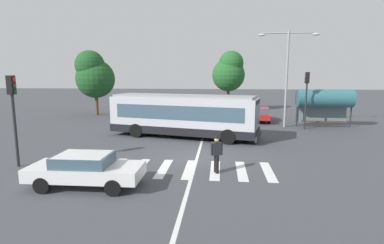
# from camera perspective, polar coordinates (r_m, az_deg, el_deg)

# --- Properties ---
(ground_plane) EXTENTS (160.00, 160.00, 0.00)m
(ground_plane) POSITION_cam_1_polar(r_m,az_deg,el_deg) (16.57, 0.36, -6.74)
(ground_plane) COLOR #424449
(city_transit_bus) EXTENTS (11.08, 5.04, 3.06)m
(city_transit_bus) POSITION_cam_1_polar(r_m,az_deg,el_deg) (21.60, -1.69, 1.25)
(city_transit_bus) COLOR black
(city_transit_bus) RESTS_ON ground_plane
(pedestrian_crossing_street) EXTENTS (0.55, 0.38, 1.72)m
(pedestrian_crossing_street) POSITION_cam_1_polar(r_m,az_deg,el_deg) (13.86, 4.69, -5.77)
(pedestrian_crossing_street) COLOR black
(pedestrian_crossing_street) RESTS_ON ground_plane
(foreground_sedan) EXTENTS (4.52, 1.91, 1.35)m
(foreground_sedan) POSITION_cam_1_polar(r_m,az_deg,el_deg) (12.92, -19.59, -8.30)
(foreground_sedan) COLOR black
(foreground_sedan) RESTS_ON ground_plane
(parked_car_blue) EXTENTS (2.02, 4.58, 1.35)m
(parked_car_blue) POSITION_cam_1_polar(r_m,az_deg,el_deg) (30.53, -7.99, 1.88)
(parked_car_blue) COLOR black
(parked_car_blue) RESTS_ON ground_plane
(parked_car_white) EXTENTS (2.20, 4.64, 1.35)m
(parked_car_white) POSITION_cam_1_polar(r_m,az_deg,el_deg) (29.64, -3.10, 1.75)
(parked_car_white) COLOR black
(parked_car_white) RESTS_ON ground_plane
(parked_car_charcoal) EXTENTS (2.23, 4.65, 1.35)m
(parked_car_charcoal) POSITION_cam_1_polar(r_m,az_deg,el_deg) (29.63, 2.29, 1.75)
(parked_car_charcoal) COLOR black
(parked_car_charcoal) RESTS_ON ground_plane
(parked_car_black) EXTENTS (2.06, 4.59, 1.35)m
(parked_car_black) POSITION_cam_1_polar(r_m,az_deg,el_deg) (29.16, 7.12, 1.57)
(parked_car_black) COLOR black
(parked_car_black) RESTS_ON ground_plane
(parked_car_red) EXTENTS (2.30, 4.67, 1.35)m
(parked_car_red) POSITION_cam_1_polar(r_m,az_deg,el_deg) (29.87, 12.77, 1.59)
(parked_car_red) COLOR black
(parked_car_red) RESTS_ON ground_plane
(traffic_light_near_corner) EXTENTS (0.33, 0.32, 4.46)m
(traffic_light_near_corner) POSITION_cam_1_polar(r_m,az_deg,el_deg) (16.74, -30.87, 2.62)
(traffic_light_near_corner) COLOR #28282B
(traffic_light_near_corner) RESTS_ON ground_plane
(traffic_light_far_corner) EXTENTS (0.33, 0.32, 4.70)m
(traffic_light_far_corner) POSITION_cam_1_polar(r_m,az_deg,el_deg) (26.35, 20.93, 5.49)
(traffic_light_far_corner) COLOR #28282B
(traffic_light_far_corner) RESTS_ON ground_plane
(bus_stop_shelter) EXTENTS (4.62, 1.54, 3.25)m
(bus_stop_shelter) POSITION_cam_1_polar(r_m,az_deg,el_deg) (28.27, 23.91, 4.01)
(bus_stop_shelter) COLOR #28282B
(bus_stop_shelter) RESTS_ON ground_plane
(twin_arm_street_lamp) EXTENTS (5.00, 0.32, 8.05)m
(twin_arm_street_lamp) POSITION_cam_1_polar(r_m,az_deg,el_deg) (26.88, 17.63, 9.78)
(twin_arm_street_lamp) COLOR #939399
(twin_arm_street_lamp) RESTS_ON ground_plane
(background_tree_left) EXTENTS (4.24, 4.24, 7.12)m
(background_tree_left) POSITION_cam_1_polar(r_m,az_deg,el_deg) (35.12, -18.17, 8.51)
(background_tree_left) COLOR brown
(background_tree_left) RESTS_ON ground_plane
(background_tree_right) EXTENTS (4.01, 4.01, 7.37)m
(background_tree_right) POSITION_cam_1_polar(r_m,az_deg,el_deg) (37.47, 7.09, 9.48)
(background_tree_right) COLOR brown
(background_tree_right) RESTS_ON ground_plane
(crosswalk_painted_stripes) EXTENTS (7.89, 2.98, 0.01)m
(crosswalk_painted_stripes) POSITION_cam_1_polar(r_m,az_deg,el_deg) (14.56, -0.52, -8.96)
(crosswalk_painted_stripes) COLOR silver
(crosswalk_painted_stripes) RESTS_ON ground_plane
(lane_center_line) EXTENTS (0.16, 24.00, 0.01)m
(lane_center_line) POSITION_cam_1_polar(r_m,az_deg,el_deg) (18.48, 1.49, -5.07)
(lane_center_line) COLOR silver
(lane_center_line) RESTS_ON ground_plane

